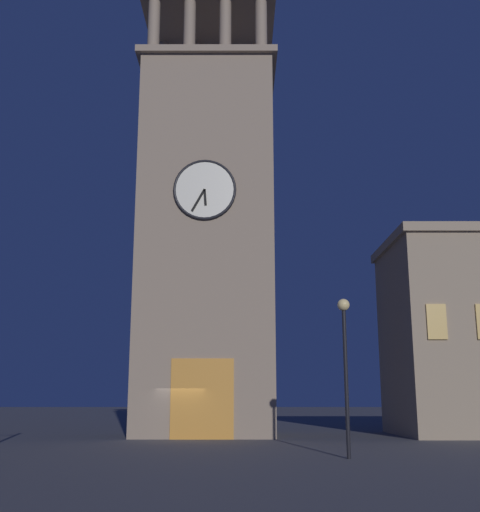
% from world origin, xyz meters
% --- Properties ---
extents(ground_plane, '(200.00, 200.00, 0.00)m').
position_xyz_m(ground_plane, '(0.00, 0.00, 0.00)').
color(ground_plane, '#4C4C51').
extents(clocktower, '(8.12, 6.68, 28.50)m').
position_xyz_m(clocktower, '(-1.11, -2.61, 11.33)').
color(clocktower, gray).
rests_on(clocktower, ground_plane).
extents(street_lamp, '(0.44, 0.44, 5.56)m').
position_xyz_m(street_lamp, '(-6.78, 10.42, 3.83)').
color(street_lamp, black).
rests_on(street_lamp, ground_plane).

